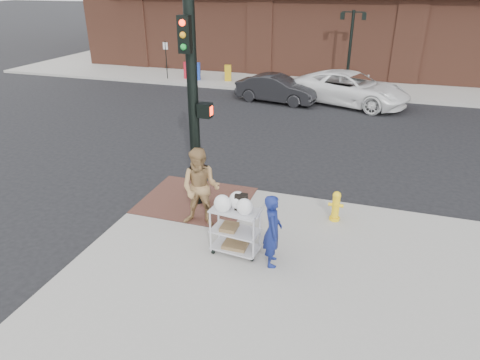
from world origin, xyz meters
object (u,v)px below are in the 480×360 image
(minivan_white, at_px, (350,88))
(fire_hydrant, at_px, (336,206))
(lamp_post, at_px, (351,41))
(pedestrian_tan, at_px, (201,188))
(traffic_signal_pole, at_px, (194,104))
(woman_blue, at_px, (273,231))
(utility_cart, at_px, (235,227))
(sedan_dark, at_px, (277,89))

(minivan_white, relative_size, fire_hydrant, 7.25)
(minivan_white, bearing_deg, lamp_post, 27.40)
(pedestrian_tan, bearing_deg, traffic_signal_pole, 112.61)
(woman_blue, distance_m, utility_cart, 0.87)
(lamp_post, xyz_separation_m, minivan_white, (0.44, -3.15, -1.84))
(pedestrian_tan, relative_size, utility_cart, 1.38)
(pedestrian_tan, bearing_deg, sedan_dark, 89.80)
(fire_hydrant, bearing_deg, pedestrian_tan, -158.53)
(lamp_post, relative_size, fire_hydrant, 5.16)
(lamp_post, bearing_deg, utility_cart, -92.75)
(traffic_signal_pole, bearing_deg, utility_cart, -48.02)
(fire_hydrant, bearing_deg, utility_cart, -132.60)
(sedan_dark, relative_size, fire_hydrant, 5.23)
(lamp_post, distance_m, woman_blue, 17.30)
(sedan_dark, distance_m, utility_cart, 13.44)
(woman_blue, relative_size, utility_cart, 1.12)
(sedan_dark, height_order, fire_hydrant, sedan_dark)
(utility_cart, height_order, fire_hydrant, utility_cart)
(pedestrian_tan, bearing_deg, utility_cart, -42.53)
(lamp_post, distance_m, fire_hydrant, 15.19)
(traffic_signal_pole, height_order, sedan_dark, traffic_signal_pole)
(traffic_signal_pole, relative_size, woman_blue, 3.17)
(pedestrian_tan, bearing_deg, lamp_post, 77.82)
(minivan_white, relative_size, utility_cart, 3.99)
(lamp_post, height_order, woman_blue, lamp_post)
(woman_blue, relative_size, sedan_dark, 0.39)
(lamp_post, relative_size, pedestrian_tan, 2.06)
(lamp_post, bearing_deg, fire_hydrant, -85.90)
(lamp_post, bearing_deg, woman_blue, -89.92)
(lamp_post, height_order, fire_hydrant, lamp_post)
(utility_cart, bearing_deg, woman_blue, -10.14)
(minivan_white, height_order, fire_hydrant, minivan_white)
(utility_cart, xyz_separation_m, fire_hydrant, (1.90, 2.06, -0.24))
(minivan_white, height_order, utility_cart, minivan_white)
(lamp_post, relative_size, minivan_white, 0.71)
(woman_blue, bearing_deg, utility_cart, 64.38)
(sedan_dark, height_order, minivan_white, minivan_white)
(lamp_post, relative_size, sedan_dark, 0.99)
(pedestrian_tan, distance_m, minivan_white, 13.27)
(pedestrian_tan, xyz_separation_m, fire_hydrant, (3.04, 1.19, -0.58))
(lamp_post, height_order, sedan_dark, lamp_post)
(sedan_dark, bearing_deg, utility_cart, -161.04)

